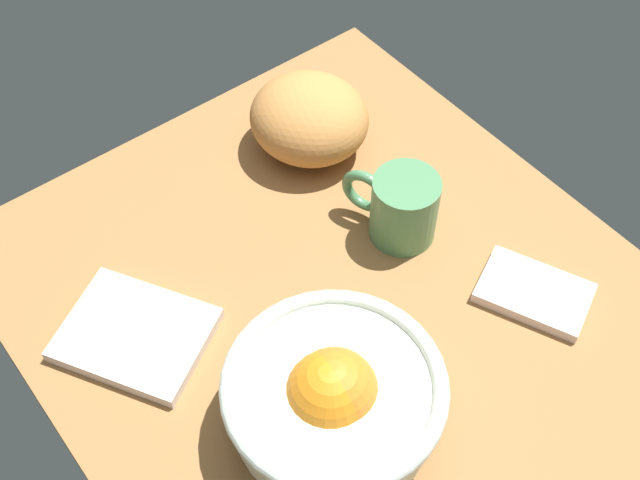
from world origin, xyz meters
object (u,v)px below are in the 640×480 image
napkin_spare (534,293)px  mug (401,207)px  bread_loaf (309,118)px  napkin_folded (135,335)px  fruit_bowl (334,397)px

napkin_spare → mug: bearing=-161.2°
bread_loaf → napkin_folded: 33.55cm
napkin_spare → mug: 17.19cm
bread_loaf → mug: bread_loaf is taller
bread_loaf → mug: 17.09cm
napkin_folded → mug: size_ratio=1.30×
bread_loaf → fruit_bowl: bearing=-34.2°
napkin_folded → mug: bearing=79.1°
napkin_folded → fruit_bowl: bearing=26.5°
mug → bread_loaf: bearing=179.3°
mug → napkin_folded: bearing=-100.9°
fruit_bowl → bread_loaf: (-31.36, 21.31, -0.98)cm
bread_loaf → napkin_folded: (11.04, -31.43, -4.01)cm
napkin_folded → bread_loaf: bearing=109.4°
bread_loaf → mug: bearing=-0.7°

